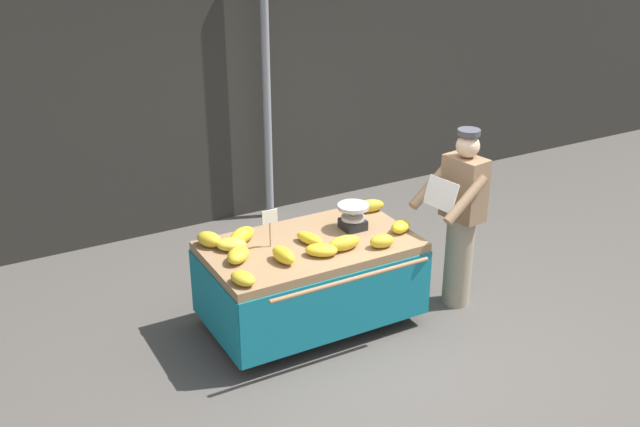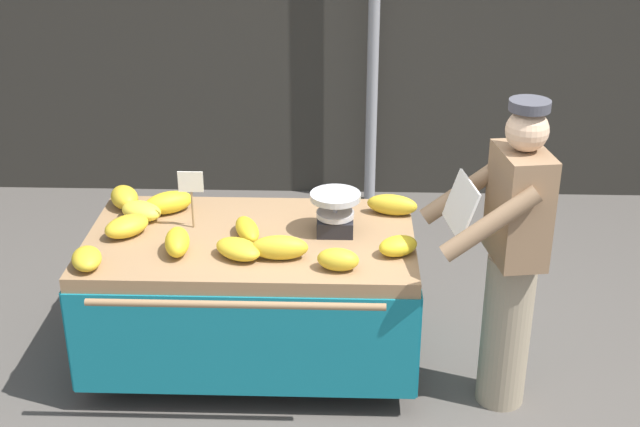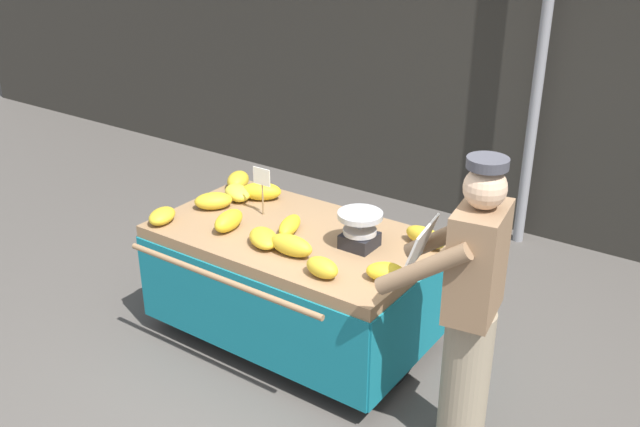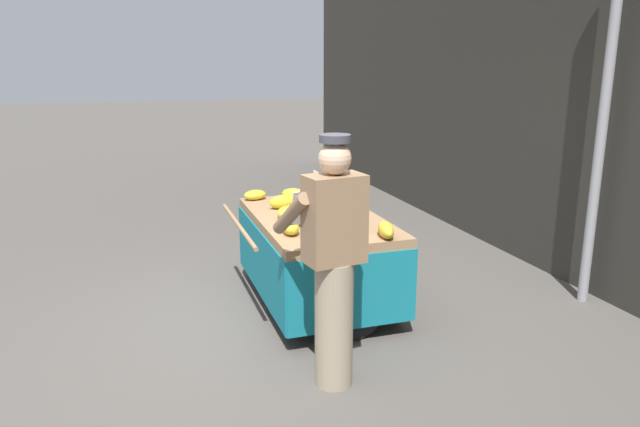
{
  "view_description": "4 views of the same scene",
  "coord_description": "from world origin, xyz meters",
  "px_view_note": "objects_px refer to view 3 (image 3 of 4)",
  "views": [
    {
      "loc": [
        -3.33,
        -4.74,
        3.71
      ],
      "look_at": [
        -0.4,
        0.55,
        1.03
      ],
      "focal_mm": 42.69,
      "sensor_mm": 36.0,
      "label": 1
    },
    {
      "loc": [
        -0.02,
        -3.8,
        2.93
      ],
      "look_at": [
        -0.16,
        0.33,
        1.02
      ],
      "focal_mm": 48.4,
      "sensor_mm": 36.0,
      "label": 2
    },
    {
      "loc": [
        1.96,
        -2.82,
        2.82
      ],
      "look_at": [
        -0.27,
        0.36,
        1.06
      ],
      "focal_mm": 39.58,
      "sensor_mm": 36.0,
      "label": 3
    },
    {
      "loc": [
        4.33,
        -1.11,
        2.16
      ],
      "look_at": [
        -0.04,
        0.32,
        0.98
      ],
      "focal_mm": 33.48,
      "sensor_mm": 36.0,
      "label": 4
    }
  ],
  "objects_px": {
    "weighing_scale": "(360,230)",
    "price_sign": "(262,181)",
    "banana_cart": "(294,261)",
    "banana_bunch_7": "(290,225)",
    "banana_bunch_11": "(322,268)",
    "banana_bunch_4": "(264,238)",
    "banana_bunch_3": "(213,201)",
    "banana_bunch_8": "(261,191)",
    "banana_bunch_1": "(291,245)",
    "vendor_person": "(469,312)",
    "banana_bunch_10": "(238,180)",
    "banana_bunch_9": "(162,216)",
    "street_pole": "(541,56)",
    "banana_bunch_0": "(425,237)",
    "banana_bunch_2": "(385,272)",
    "banana_bunch_6": "(229,221)",
    "banana_bunch_5": "(237,193)"
  },
  "relations": [
    {
      "from": "banana_cart",
      "to": "vendor_person",
      "type": "xyz_separation_m",
      "value": [
        1.37,
        -0.33,
        0.27
      ]
    },
    {
      "from": "banana_bunch_6",
      "to": "price_sign",
      "type": "bearing_deg",
      "value": 84.21
    },
    {
      "from": "banana_cart",
      "to": "banana_bunch_1",
      "type": "bearing_deg",
      "value": -54.94
    },
    {
      "from": "banana_cart",
      "to": "banana_bunch_7",
      "type": "bearing_deg",
      "value": -131.47
    },
    {
      "from": "banana_bunch_7",
      "to": "vendor_person",
      "type": "bearing_deg",
      "value": -12.62
    },
    {
      "from": "banana_cart",
      "to": "banana_bunch_10",
      "type": "height_order",
      "value": "banana_bunch_10"
    },
    {
      "from": "banana_bunch_4",
      "to": "banana_bunch_7",
      "type": "bearing_deg",
      "value": 85.21
    },
    {
      "from": "weighing_scale",
      "to": "price_sign",
      "type": "bearing_deg",
      "value": 177.64
    },
    {
      "from": "banana_bunch_2",
      "to": "banana_bunch_3",
      "type": "height_order",
      "value": "banana_bunch_3"
    },
    {
      "from": "banana_bunch_8",
      "to": "banana_bunch_11",
      "type": "relative_size",
      "value": 1.34
    },
    {
      "from": "banana_bunch_7",
      "to": "banana_bunch_3",
      "type": "bearing_deg",
      "value": -179.9
    },
    {
      "from": "banana_bunch_8",
      "to": "weighing_scale",
      "type": "bearing_deg",
      "value": -13.33
    },
    {
      "from": "banana_bunch_1",
      "to": "banana_bunch_6",
      "type": "xyz_separation_m",
      "value": [
        -0.55,
        0.05,
        -0.0
      ]
    },
    {
      "from": "banana_bunch_0",
      "to": "banana_bunch_9",
      "type": "relative_size",
      "value": 1.27
    },
    {
      "from": "banana_bunch_3",
      "to": "banana_cart",
      "type": "bearing_deg",
      "value": 1.45
    },
    {
      "from": "street_pole",
      "to": "banana_bunch_5",
      "type": "height_order",
      "value": "street_pole"
    },
    {
      "from": "banana_bunch_4",
      "to": "banana_bunch_9",
      "type": "height_order",
      "value": "banana_bunch_4"
    },
    {
      "from": "banana_bunch_2",
      "to": "banana_bunch_5",
      "type": "distance_m",
      "value": 1.5
    },
    {
      "from": "price_sign",
      "to": "banana_bunch_1",
      "type": "relative_size",
      "value": 1.14
    },
    {
      "from": "banana_bunch_1",
      "to": "banana_bunch_2",
      "type": "xyz_separation_m",
      "value": [
        0.62,
        0.06,
        -0.01
      ]
    },
    {
      "from": "banana_bunch_6",
      "to": "banana_bunch_0",
      "type": "bearing_deg",
      "value": 24.38
    },
    {
      "from": "banana_bunch_10",
      "to": "price_sign",
      "type": "bearing_deg",
      "value": -30.31
    },
    {
      "from": "banana_bunch_7",
      "to": "banana_cart",
      "type": "bearing_deg",
      "value": 48.53
    },
    {
      "from": "banana_bunch_5",
      "to": "banana_bunch_11",
      "type": "relative_size",
      "value": 1.17
    },
    {
      "from": "banana_bunch_3",
      "to": "banana_bunch_4",
      "type": "relative_size",
      "value": 0.97
    },
    {
      "from": "banana_bunch_6",
      "to": "banana_bunch_1",
      "type": "bearing_deg",
      "value": -5.05
    },
    {
      "from": "banana_bunch_11",
      "to": "vendor_person",
      "type": "xyz_separation_m",
      "value": [
        0.88,
        0.05,
        -0.0
      ]
    },
    {
      "from": "banana_bunch_6",
      "to": "banana_bunch_11",
      "type": "height_order",
      "value": "banana_bunch_6"
    },
    {
      "from": "banana_bunch_10",
      "to": "banana_bunch_11",
      "type": "height_order",
      "value": "banana_bunch_10"
    },
    {
      "from": "banana_bunch_0",
      "to": "banana_bunch_4",
      "type": "height_order",
      "value": "banana_bunch_0"
    },
    {
      "from": "banana_bunch_4",
      "to": "banana_bunch_11",
      "type": "distance_m",
      "value": 0.54
    },
    {
      "from": "banana_bunch_8",
      "to": "vendor_person",
      "type": "height_order",
      "value": "vendor_person"
    },
    {
      "from": "banana_bunch_1",
      "to": "banana_bunch_8",
      "type": "distance_m",
      "value": 0.89
    },
    {
      "from": "banana_bunch_2",
      "to": "banana_bunch_11",
      "type": "relative_size",
      "value": 1.01
    },
    {
      "from": "banana_bunch_1",
      "to": "banana_bunch_8",
      "type": "bearing_deg",
      "value": 141.09
    },
    {
      "from": "banana_bunch_0",
      "to": "banana_bunch_7",
      "type": "relative_size",
      "value": 1.03
    },
    {
      "from": "banana_bunch_7",
      "to": "banana_bunch_11",
      "type": "distance_m",
      "value": 0.62
    },
    {
      "from": "banana_bunch_9",
      "to": "banana_bunch_7",
      "type": "bearing_deg",
      "value": 25.29
    },
    {
      "from": "banana_bunch_1",
      "to": "banana_bunch_5",
      "type": "relative_size",
      "value": 1.18
    },
    {
      "from": "banana_bunch_1",
      "to": "vendor_person",
      "type": "bearing_deg",
      "value": -3.11
    },
    {
      "from": "banana_bunch_7",
      "to": "street_pole",
      "type": "bearing_deg",
      "value": 72.77
    },
    {
      "from": "banana_bunch_5",
      "to": "banana_bunch_9",
      "type": "height_order",
      "value": "banana_bunch_5"
    },
    {
      "from": "banana_bunch_1",
      "to": "vendor_person",
      "type": "height_order",
      "value": "vendor_person"
    },
    {
      "from": "banana_bunch_11",
      "to": "banana_bunch_5",
      "type": "bearing_deg",
      "value": 153.39
    },
    {
      "from": "weighing_scale",
      "to": "vendor_person",
      "type": "height_order",
      "value": "vendor_person"
    },
    {
      "from": "banana_bunch_7",
      "to": "banana_bunch_8",
      "type": "height_order",
      "value": "banana_bunch_8"
    },
    {
      "from": "weighing_scale",
      "to": "banana_bunch_0",
      "type": "distance_m",
      "value": 0.41
    },
    {
      "from": "banana_bunch_7",
      "to": "banana_bunch_8",
      "type": "xyz_separation_m",
      "value": [
        -0.49,
        0.31,
        0.01
      ]
    },
    {
      "from": "banana_bunch_0",
      "to": "banana_cart",
      "type": "bearing_deg",
      "value": -158.62
    },
    {
      "from": "banana_cart",
      "to": "weighing_scale",
      "type": "bearing_deg",
      "value": 7.91
    }
  ]
}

